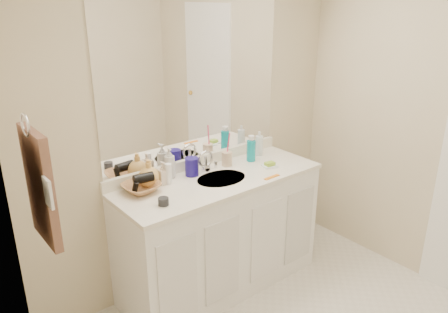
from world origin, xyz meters
TOP-DOWN VIEW (x-y plane):
  - wall_back at (0.00, 1.30)m, footprint 2.60×0.02m
  - wall_left at (-1.30, 0.00)m, footprint 0.02×2.60m
  - vanity_cabinet at (0.00, 1.02)m, footprint 1.50×0.55m
  - countertop at (0.00, 1.02)m, footprint 1.52×0.57m
  - backsplash at (0.00, 1.29)m, footprint 1.52×0.03m
  - sink_basin at (0.00, 1.00)m, footprint 0.37×0.37m
  - faucet at (0.00, 1.18)m, footprint 0.02×0.02m
  - mirror at (0.00, 1.29)m, footprint 1.48×0.01m
  - blue_mug at (-0.13, 1.18)m, footprint 0.11×0.11m
  - tan_cup at (0.19, 1.17)m, footprint 0.08×0.08m
  - toothbrush at (0.20, 1.17)m, footprint 0.02×0.04m
  - mouthwash_bottle at (0.39, 1.13)m, footprint 0.08×0.08m
  - clear_pump_bottle at (0.52, 1.18)m, footprint 0.07×0.07m
  - soap_dish at (0.41, 0.95)m, footprint 0.12×0.11m
  - green_soap at (0.41, 0.95)m, footprint 0.07×0.06m
  - orange_comb at (0.28, 0.79)m, footprint 0.14×0.03m
  - dark_jar at (-0.53, 0.90)m, footprint 0.08×0.08m
  - extra_white_bottle at (-0.33, 1.15)m, footprint 0.05×0.05m
  - soap_bottle_white at (-0.27, 1.24)m, footprint 0.10×0.10m
  - soap_bottle_cream at (-0.36, 1.18)m, footprint 0.07×0.07m
  - soap_bottle_yellow at (-0.45, 1.21)m, footprint 0.17×0.17m
  - wicker_basket at (-0.54, 1.16)m, footprint 0.26×0.26m
  - hair_dryer at (-0.52, 1.16)m, footprint 0.14×0.08m
  - towel_ring at (-1.27, 0.77)m, footprint 0.01×0.11m
  - hand_towel at (-1.25, 0.77)m, footprint 0.04×0.32m
  - switch_plate at (-1.27, 0.57)m, footprint 0.01×0.08m

SIDE VIEW (x-z plane):
  - vanity_cabinet at x=0.00m, z-range 0.00..0.85m
  - countertop at x=0.00m, z-range 0.85..0.88m
  - sink_basin at x=0.00m, z-range 0.86..0.88m
  - orange_comb at x=0.28m, z-range 0.88..0.89m
  - soap_dish at x=0.41m, z-range 0.88..0.89m
  - dark_jar at x=-0.53m, z-range 0.88..0.93m
  - green_soap at x=0.41m, z-range 0.89..0.92m
  - wicker_basket at x=-0.54m, z-range 0.88..0.94m
  - backsplash at x=0.00m, z-range 0.88..0.96m
  - tan_cup at x=0.19m, z-range 0.88..0.99m
  - faucet at x=0.00m, z-range 0.88..0.99m
  - blue_mug at x=-0.13m, z-range 0.88..1.01m
  - extra_white_bottle at x=-0.33m, z-range 0.88..1.02m
  - soap_bottle_cream at x=-0.36m, z-range 0.88..1.04m
  - clear_pump_bottle at x=0.52m, z-range 0.88..1.04m
  - mouthwash_bottle at x=0.39m, z-range 0.88..1.04m
  - hair_dryer at x=-0.52m, z-range 0.94..1.00m
  - soap_bottle_yellow at x=-0.45m, z-range 0.88..1.06m
  - soap_bottle_white at x=-0.27m, z-range 0.88..1.10m
  - toothbrush at x=0.20m, z-range 0.93..1.13m
  - wall_back at x=0.00m, z-range 0.00..2.40m
  - wall_left at x=-1.30m, z-range 0.00..2.40m
  - hand_towel at x=-1.25m, z-range 0.98..1.52m
  - switch_plate at x=-1.27m, z-range 1.24..1.36m
  - towel_ring at x=-1.27m, z-range 1.49..1.61m
  - mirror at x=0.00m, z-range 0.96..2.16m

